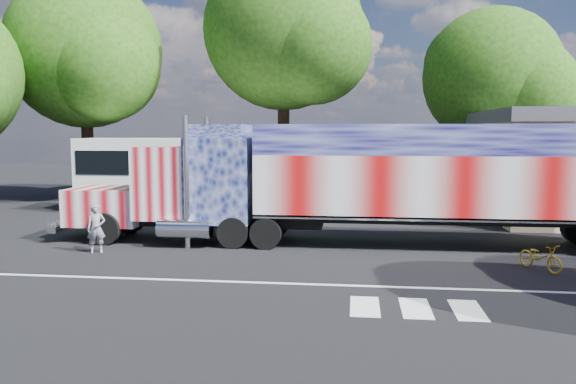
# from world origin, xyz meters

# --- Properties ---
(ground) EXTENTS (100.00, 100.00, 0.00)m
(ground) POSITION_xyz_m (0.00, 0.00, 0.00)
(ground) COLOR black
(lane_markings) EXTENTS (30.00, 2.67, 0.01)m
(lane_markings) POSITION_xyz_m (1.71, -3.77, 0.01)
(lane_markings) COLOR silver
(lane_markings) RESTS_ON ground
(semi_truck) EXTENTS (22.38, 3.53, 4.77)m
(semi_truck) POSITION_xyz_m (3.44, 2.74, 2.46)
(semi_truck) COLOR black
(semi_truck) RESTS_ON ground
(coach_bus) EXTENTS (13.18, 3.07, 3.84)m
(coach_bus) POSITION_xyz_m (-5.16, 10.22, 1.99)
(coach_bus) COLOR white
(coach_bus) RESTS_ON ground
(woman) EXTENTS (0.73, 0.62, 1.70)m
(woman) POSITION_xyz_m (-6.36, 0.19, 0.85)
(woman) COLOR slate
(woman) RESTS_ON ground
(bicycle) EXTENTS (1.28, 1.63, 0.83)m
(bicycle) POSITION_xyz_m (8.13, -0.59, 0.41)
(bicycle) COLOR gold
(bicycle) RESTS_ON ground
(tree_nw_a) EXTENTS (9.55, 9.10, 13.49)m
(tree_nw_a) POSITION_xyz_m (-13.39, 14.19, 8.88)
(tree_nw_a) COLOR black
(tree_nw_a) RESTS_ON ground
(tree_n_mid) EXTENTS (9.76, 9.29, 14.71)m
(tree_n_mid) POSITION_xyz_m (-1.56, 15.07, 10.00)
(tree_n_mid) COLOR black
(tree_n_mid) RESTS_ON ground
(tree_ne_a) EXTENTS (8.77, 8.35, 11.66)m
(tree_ne_a) POSITION_xyz_m (10.88, 17.83, 7.44)
(tree_ne_a) COLOR black
(tree_ne_a) RESTS_ON ground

